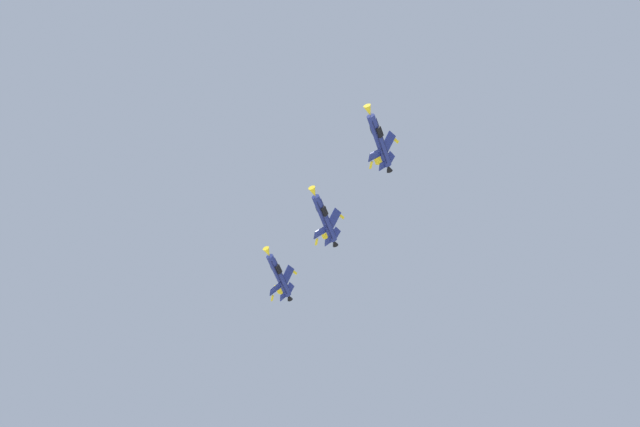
# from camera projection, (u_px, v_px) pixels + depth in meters

# --- Properties ---
(fighter_jet_lead) EXTENTS (11.03, 13.36, 7.98)m
(fighter_jet_lead) POSITION_uv_depth(u_px,v_px,m) (379.00, 140.00, 156.46)
(fighter_jet_lead) COLOR navy
(fighter_jet_left_wing) EXTENTS (11.03, 13.36, 7.98)m
(fighter_jet_left_wing) POSITION_uv_depth(u_px,v_px,m) (324.00, 218.00, 166.75)
(fighter_jet_left_wing) COLOR navy
(fighter_jet_right_wing) EXTENTS (11.03, 13.45, 8.46)m
(fighter_jet_right_wing) POSITION_uv_depth(u_px,v_px,m) (278.00, 275.00, 179.12)
(fighter_jet_right_wing) COLOR navy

